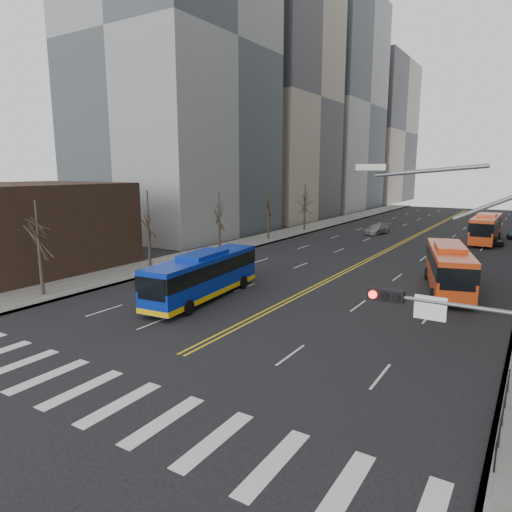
% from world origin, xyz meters
% --- Properties ---
extents(ground, '(220.00, 220.00, 0.00)m').
position_xyz_m(ground, '(0.00, 0.00, 0.00)').
color(ground, black).
extents(sidewalk_left, '(5.00, 130.00, 0.15)m').
position_xyz_m(sidewalk_left, '(-16.50, 45.00, 0.07)').
color(sidewalk_left, slate).
rests_on(sidewalk_left, ground).
extents(crosswalk, '(26.70, 4.00, 0.01)m').
position_xyz_m(crosswalk, '(0.00, 0.00, 0.01)').
color(crosswalk, silver).
rests_on(crosswalk, ground).
extents(centerline, '(0.55, 100.00, 0.01)m').
position_xyz_m(centerline, '(0.00, 55.00, 0.01)').
color(centerline, gold).
rests_on(centerline, ground).
extents(office_towers, '(83.00, 134.00, 58.00)m').
position_xyz_m(office_towers, '(0.12, 68.51, 23.92)').
color(office_towers, gray).
rests_on(office_towers, ground).
extents(storefront, '(14.00, 18.00, 8.00)m').
position_xyz_m(storefront, '(-26.00, 11.97, 4.00)').
color(storefront, black).
rests_on(storefront, ground).
extents(signal_mast, '(5.37, 0.37, 9.39)m').
position_xyz_m(signal_mast, '(13.77, 2.00, 4.86)').
color(signal_mast, slate).
rests_on(signal_mast, ground).
extents(pedestrian_railing, '(0.06, 6.06, 1.02)m').
position_xyz_m(pedestrian_railing, '(14.30, 6.00, 0.82)').
color(pedestrian_railing, black).
rests_on(pedestrian_railing, sidewalk_right).
extents(street_trees, '(35.20, 47.20, 7.60)m').
position_xyz_m(street_trees, '(-7.18, 34.55, 4.87)').
color(street_trees, '#2D231C').
rests_on(street_trees, ground).
extents(blue_bus, '(3.61, 11.89, 3.42)m').
position_xyz_m(blue_bus, '(-5.50, 13.86, 1.79)').
color(blue_bus, '#0B2AA9').
rests_on(blue_bus, ground).
extents(red_bus_near, '(5.47, 11.62, 3.59)m').
position_xyz_m(red_bus_near, '(9.16, 25.57, 2.00)').
color(red_bus_near, red).
rests_on(red_bus_near, ground).
extents(red_bus_far, '(2.99, 11.82, 3.73)m').
position_xyz_m(red_bus_far, '(9.03, 53.52, 2.07)').
color(red_bus_far, red).
rests_on(red_bus_far, ground).
extents(car_white, '(2.46, 3.95, 1.23)m').
position_xyz_m(car_white, '(-12.50, 17.01, 0.61)').
color(car_white, silver).
rests_on(car_white, ground).
extents(car_dark_mid, '(2.79, 3.95, 1.25)m').
position_xyz_m(car_dark_mid, '(10.16, 52.02, 0.62)').
color(car_dark_mid, black).
rests_on(car_dark_mid, ground).
extents(car_silver, '(3.05, 5.38, 1.47)m').
position_xyz_m(car_silver, '(-5.27, 54.20, 0.74)').
color(car_silver, gray).
rests_on(car_silver, ground).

